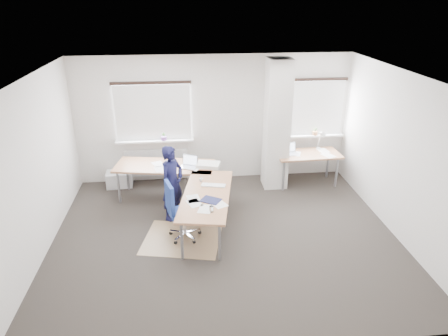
{
  "coord_description": "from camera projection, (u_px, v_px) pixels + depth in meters",
  "views": [
    {
      "loc": [
        -0.64,
        -5.96,
        3.95
      ],
      "look_at": [
        0.07,
        0.9,
        0.92
      ],
      "focal_mm": 32.0,
      "sensor_mm": 36.0,
      "label": 1
    }
  ],
  "objects": [
    {
      "name": "floor_mat",
      "position": [
        182.0,
        239.0,
        6.99
      ],
      "size": [
        1.51,
        1.35,
        0.01
      ],
      "primitive_type": "cube",
      "rotation": [
        0.0,
        0.0,
        -0.21
      ],
      "color": "#937450",
      "rests_on": "ground"
    },
    {
      "name": "ground",
      "position": [
        225.0,
        236.0,
        7.07
      ],
      "size": [
        6.0,
        6.0,
        0.0
      ],
      "primitive_type": "plane",
      "color": "#2B2622",
      "rests_on": "ground"
    },
    {
      "name": "desk_side",
      "position": [
        308.0,
        155.0,
        8.76
      ],
      "size": [
        1.43,
        0.76,
        1.22
      ],
      "rotation": [
        0.0,
        0.0,
        0.04
      ],
      "color": "#A26B46",
      "rests_on": "ground"
    },
    {
      "name": "desk_main",
      "position": [
        187.0,
        180.0,
        7.58
      ],
      "size": [
        2.4,
        2.98,
        0.96
      ],
      "rotation": [
        0.0,
        0.0,
        -0.17
      ],
      "color": "#A26B46",
      "rests_on": "ground"
    },
    {
      "name": "room_shell",
      "position": [
        233.0,
        134.0,
        6.8
      ],
      "size": [
        6.04,
        5.04,
        2.82
      ],
      "color": "beige",
      "rests_on": "ground"
    },
    {
      "name": "person",
      "position": [
        172.0,
        183.0,
        7.37
      ],
      "size": [
        0.61,
        0.63,
        1.45
      ],
      "primitive_type": "imported",
      "rotation": [
        0.0,
        0.0,
        0.87
      ],
      "color": "black",
      "rests_on": "ground"
    },
    {
      "name": "task_chair",
      "position": [
        182.0,
        223.0,
        6.91
      ],
      "size": [
        0.61,
        0.59,
        1.09
      ],
      "rotation": [
        0.0,
        0.0,
        0.28
      ],
      "color": "navy",
      "rests_on": "ground"
    },
    {
      "name": "white_crate",
      "position": [
        120.0,
        179.0,
        8.86
      ],
      "size": [
        0.58,
        0.42,
        0.33
      ],
      "primitive_type": "cube",
      "rotation": [
        0.0,
        0.0,
        0.06
      ],
      "color": "white",
      "rests_on": "ground"
    }
  ]
}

